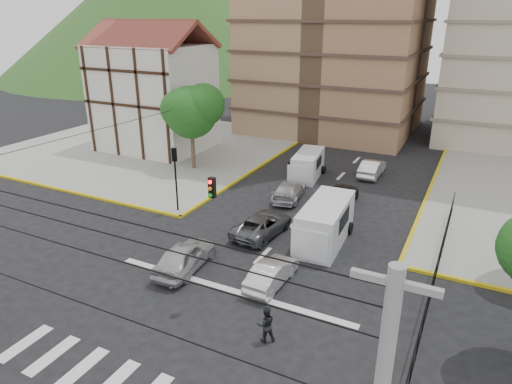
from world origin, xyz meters
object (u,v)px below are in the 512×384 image
Objects in this scene: van_right_lane at (324,225)px; van_left_lane at (307,166)px; car_white_front_right at (272,273)px; pedestrian_crosswalk at (266,324)px; traffic_light_nw at (175,169)px; car_silver_front_left at (185,256)px.

van_right_lane is 11.60m from van_left_lane.
pedestrian_crosswalk reaches higher than car_white_front_right.
pedestrian_crosswalk is at bearing -81.87° from van_left_lane.
traffic_light_nw is at bearing 177.05° from van_right_lane.
van_left_lane is at bearing 62.82° from traffic_light_nw.
car_silver_front_left is at bearing -100.13° from van_left_lane.
traffic_light_nw is 2.74× the size of pedestrian_crosswalk.
van_right_lane reaches higher than van_left_lane.
van_right_lane is 1.49× the size of car_white_front_right.
van_right_lane is 8.20m from car_silver_front_left.
traffic_light_nw is 0.89× the size of van_left_lane.
pedestrian_crosswalk is at bearing -39.75° from traffic_light_nw.
traffic_light_nw is 11.97m from van_left_lane.
van_right_lane is (10.37, 0.02, -1.89)m from traffic_light_nw.
car_silver_front_left is at bearing -63.26° from pedestrian_crosswalk.
van_right_lane is 3.52× the size of pedestrian_crosswalk.
car_white_front_right is (-0.92, -5.22, -0.59)m from van_right_lane.
van_right_lane is at bearing -121.91° from pedestrian_crosswalk.
van_left_lane is 16.21m from car_white_front_right.
traffic_light_nw is 10.55m from van_right_lane.
car_white_front_right is 4.27m from pedestrian_crosswalk.
traffic_light_nw is 14.53m from pedestrian_crosswalk.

